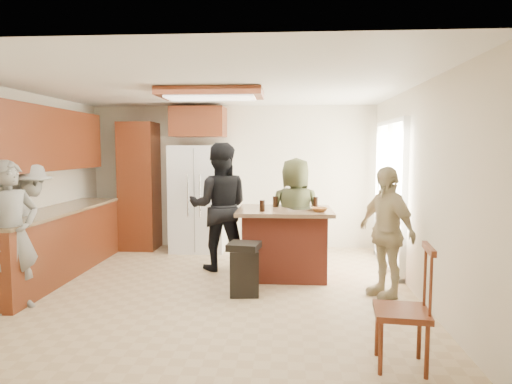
# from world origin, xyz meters

# --- Properties ---
(room_shell) EXTENTS (8.00, 5.20, 5.00)m
(room_shell) POSITION_xyz_m (4.37, 1.64, 0.87)
(room_shell) COLOR tan
(room_shell) RESTS_ON ground
(person_front_left) EXTENTS (0.67, 0.73, 1.63)m
(person_front_left) POSITION_xyz_m (-1.99, -0.90, 0.81)
(person_front_left) COLOR gray
(person_front_left) RESTS_ON ground
(person_behind_left) EXTENTS (0.93, 0.62, 1.83)m
(person_behind_left) POSITION_xyz_m (-0.01, 0.92, 0.92)
(person_behind_left) COLOR black
(person_behind_left) RESTS_ON ground
(person_behind_right) EXTENTS (0.87, 0.64, 1.62)m
(person_behind_right) POSITION_xyz_m (1.08, 0.91, 0.81)
(person_behind_right) COLOR #363921
(person_behind_right) RESTS_ON ground
(person_side_right) EXTENTS (0.84, 1.02, 1.55)m
(person_side_right) POSITION_xyz_m (2.12, -0.17, 0.77)
(person_side_right) COLOR tan
(person_side_right) RESTS_ON ground
(person_counter) EXTENTS (0.67, 1.10, 1.58)m
(person_counter) POSITION_xyz_m (-2.27, -0.08, 0.79)
(person_counter) COLOR gray
(person_counter) RESTS_ON ground
(left_cabinetry) EXTENTS (0.64, 3.00, 2.30)m
(left_cabinetry) POSITION_xyz_m (-2.24, 0.40, 0.96)
(left_cabinetry) COLOR maroon
(left_cabinetry) RESTS_ON ground
(back_wall_units) EXTENTS (1.80, 0.60, 2.45)m
(back_wall_units) POSITION_xyz_m (-1.33, 2.20, 1.38)
(back_wall_units) COLOR maroon
(back_wall_units) RESTS_ON ground
(refrigerator) EXTENTS (0.90, 0.76, 1.80)m
(refrigerator) POSITION_xyz_m (-0.55, 2.12, 0.90)
(refrigerator) COLOR white
(refrigerator) RESTS_ON ground
(kitchen_island) EXTENTS (1.28, 1.03, 0.93)m
(kitchen_island) POSITION_xyz_m (0.93, 0.62, 0.47)
(kitchen_island) COLOR maroon
(kitchen_island) RESTS_ON ground
(island_items) EXTENTS (0.90, 0.62, 0.15)m
(island_items) POSITION_xyz_m (1.17, 0.53, 0.97)
(island_items) COLOR silver
(island_items) RESTS_ON kitchen_island
(trash_bin) EXTENTS (0.41, 0.41, 0.63)m
(trash_bin) POSITION_xyz_m (0.45, -0.23, 0.32)
(trash_bin) COLOR black
(trash_bin) RESTS_ON ground
(spindle_chair) EXTENTS (0.46, 0.46, 0.99)m
(spindle_chair) POSITION_xyz_m (1.89, -1.96, 0.45)
(spindle_chair) COLOR maroon
(spindle_chair) RESTS_ON ground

